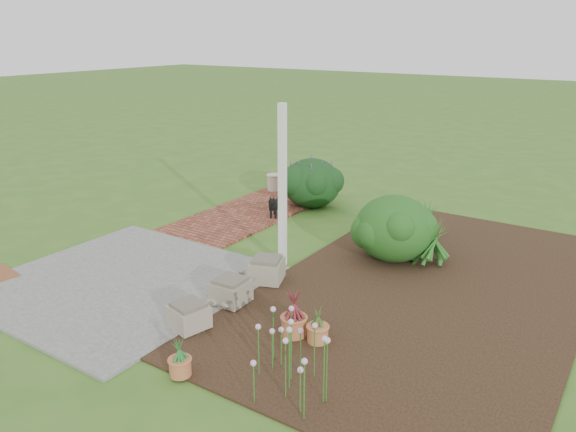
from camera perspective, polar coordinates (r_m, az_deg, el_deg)
The scene contains 18 objects.
ground at distance 8.88m, azimuth -2.51°, elevation -4.74°, with size 80.00×80.00×0.00m, color #36651F.
concrete_patio at distance 8.51m, azimuth -16.47°, elevation -6.44°, with size 3.50×3.50×0.04m, color #5B5B59.
brick_path at distance 11.15m, azimuth -4.28°, elevation 0.19°, with size 1.60×3.50×0.04m, color brown.
garden_bed at distance 8.22m, azimuth 13.97°, elevation -7.16°, with size 4.00×7.00×0.03m, color black.
veranda_post at distance 8.38m, azimuth -0.57°, elevation 2.92°, with size 0.10×0.10×2.50m, color white.
stone_trough_near at distance 7.02m, azimuth -10.02°, elevation -10.03°, with size 0.41×0.41×0.27m, color #7A705E.
stone_trough_mid at distance 7.54m, azimuth -5.84°, elevation -7.67°, with size 0.43×0.43×0.29m, color #7A705E.
stone_trough_far at distance 8.12m, azimuth -2.17°, elevation -5.56°, with size 0.45×0.45×0.30m, color gray.
black_dog at distance 10.80m, azimuth -1.39°, elevation 1.14°, with size 0.24×0.47×0.42m.
cream_ceramic_urn at distance 12.69m, azimuth -1.49°, elevation 3.43°, with size 0.27×0.27×0.36m, color beige.
evergreen_shrub at distance 8.96m, azimuth 10.72°, elevation -1.06°, with size 1.23×1.23×1.05m, color #17380F.
agapanthus_clump_back at distance 8.93m, azimuth 14.12°, elevation -2.10°, with size 0.93×0.93×0.83m, color #0C390C, non-canonical shape.
agapanthus_clump_front at distance 10.21m, azimuth 13.75°, elevation 0.07°, with size 0.77×0.77×0.68m, color #0E4417, non-canonical shape.
pink_flower_patch at distance 5.83m, azimuth 0.19°, elevation -13.72°, with size 1.10×1.10×0.71m, color #113D0F, non-canonical shape.
terracotta_pot_bronze at distance 6.77m, azimuth 0.61°, elevation -11.07°, with size 0.30×0.30×0.24m, color #AE663B.
terracotta_pot_small_left at distance 6.66m, azimuth 3.03°, elevation -11.84°, with size 0.24×0.24×0.20m, color #B36C3C.
terracotta_pot_small_right at distance 6.19m, azimuth -10.90°, elevation -14.81°, with size 0.23×0.23×0.19m, color #B3623C.
purple_flowering_bush at distance 11.60m, azimuth 2.43°, elevation 3.50°, with size 1.21×1.21×1.03m, color black.
Camera 1 is at (4.85, -6.58, 3.47)m, focal length 35.00 mm.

